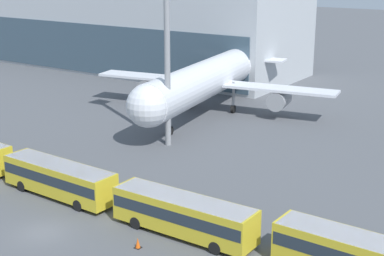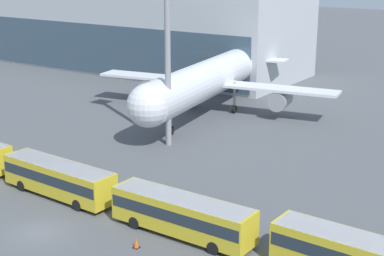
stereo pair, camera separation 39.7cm
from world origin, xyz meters
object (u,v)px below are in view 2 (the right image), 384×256
shuttle_bus_3 (182,213)px  shuttle_bus_4 (360,256)px  shuttle_bus_2 (59,177)px  floodlight_mast (167,1)px  traffic_cone_0 (136,243)px  airliner_at_gate_near (210,78)px

shuttle_bus_3 → shuttle_bus_4: bearing=4.8°
shuttle_bus_2 → floodlight_mast: 22.86m
shuttle_bus_2 → traffic_cone_0: 12.73m
shuttle_bus_3 → shuttle_bus_2: bearing=-179.9°
airliner_at_gate_near → shuttle_bus_4: 45.60m
floodlight_mast → shuttle_bus_3: bearing=-51.0°
shuttle_bus_2 → shuttle_bus_3: size_ratio=1.01×
airliner_at_gate_near → shuttle_bus_2: (4.92, -33.04, -3.02)m
airliner_at_gate_near → shuttle_bus_4: bearing=35.7°
airliner_at_gate_near → floodlight_mast: 19.51m
airliner_at_gate_near → shuttle_bus_4: (32.22, -32.13, -3.02)m
airliner_at_gate_near → shuttle_bus_4: airliner_at_gate_near is taller
floodlight_mast → traffic_cone_0: bearing=-59.1°
shuttle_bus_2 → floodlight_mast: bearing=95.0°
airliner_at_gate_near → floodlight_mast: floodlight_mast is taller
shuttle_bus_4 → traffic_cone_0: size_ratio=14.89×
shuttle_bus_2 → shuttle_bus_3: bearing=1.9°
shuttle_bus_4 → shuttle_bus_2: bearing=-176.0°
shuttle_bus_3 → traffic_cone_0: (-1.58, -3.69, -1.42)m
shuttle_bus_2 → shuttle_bus_4: same height
floodlight_mast → traffic_cone_0: floodlight_mast is taller
airliner_at_gate_near → shuttle_bus_2: airliner_at_gate_near is taller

